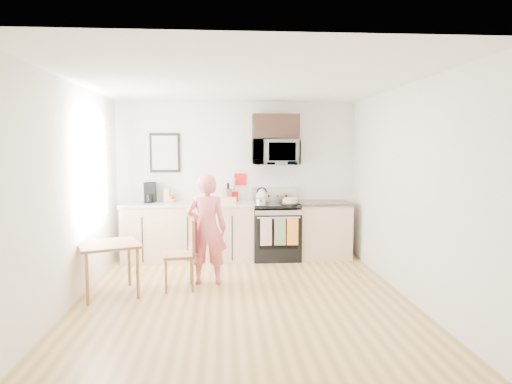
{
  "coord_description": "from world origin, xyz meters",
  "views": [
    {
      "loc": [
        -0.23,
        -5.41,
        1.82
      ],
      "look_at": [
        0.23,
        1.0,
        1.21
      ],
      "focal_mm": 32.0,
      "sensor_mm": 36.0,
      "label": 1
    }
  ],
  "objects": [
    {
      "name": "coffee_maker",
      "position": [
        -1.43,
        2.11,
        1.1
      ],
      "size": [
        0.2,
        0.28,
        0.33
      ],
      "rotation": [
        0.0,
        0.0,
        0.07
      ],
      "color": "black",
      "rests_on": "countertop_left"
    },
    {
      "name": "cake",
      "position": [
        0.85,
        1.86,
        0.97
      ],
      "size": [
        0.3,
        0.3,
        0.1
      ],
      "color": "black",
      "rests_on": "range"
    },
    {
      "name": "knife_block",
      "position": [
        -0.16,
        2.09,
        1.05
      ],
      "size": [
        0.14,
        0.17,
        0.22
      ],
      "primitive_type": "cube",
      "rotation": [
        0.0,
        0.0,
        0.38
      ],
      "color": "brown",
      "rests_on": "countertop_left"
    },
    {
      "name": "countertop_right",
      "position": [
        1.43,
        2.0,
        0.92
      ],
      "size": [
        0.88,
        0.64,
        0.04
      ],
      "primitive_type": "cube",
      "color": "black",
      "rests_on": "cabinet_right"
    },
    {
      "name": "fruit_bowl",
      "position": [
        -1.12,
        2.13,
        0.98
      ],
      "size": [
        0.26,
        0.26,
        0.11
      ],
      "color": "white",
      "rests_on": "countertop_left"
    },
    {
      "name": "wall_trivet",
      "position": [
        0.05,
        2.28,
        1.3
      ],
      "size": [
        0.2,
        0.02,
        0.2
      ],
      "primitive_type": "cube",
      "color": "red",
      "rests_on": "back_wall"
    },
    {
      "name": "upper_cabinet",
      "position": [
        0.63,
        2.12,
        2.18
      ],
      "size": [
        0.76,
        0.35,
        0.4
      ],
      "primitive_type": "cube",
      "color": "black",
      "rests_on": "back_wall"
    },
    {
      "name": "microwave",
      "position": [
        0.63,
        2.08,
        1.76
      ],
      "size": [
        0.76,
        0.51,
        0.42
      ],
      "primitive_type": "imported",
      "color": "#B2B2B7",
      "rests_on": "back_wall"
    },
    {
      "name": "ceiling",
      "position": [
        0.0,
        0.0,
        2.6
      ],
      "size": [
        4.0,
        4.6,
        0.04
      ],
      "primitive_type": "cube",
      "color": "white",
      "rests_on": "back_wall"
    },
    {
      "name": "milk_carton",
      "position": [
        -1.16,
        2.11,
        1.05
      ],
      "size": [
        0.1,
        0.1,
        0.22
      ],
      "primitive_type": "cube",
      "rotation": [
        0.0,
        0.0,
        -0.25
      ],
      "color": "tan",
      "rests_on": "countertop_left"
    },
    {
      "name": "cabinet_right",
      "position": [
        1.43,
        2.0,
        0.45
      ],
      "size": [
        0.84,
        0.6,
        0.9
      ],
      "primitive_type": "cube",
      "color": "tan",
      "rests_on": "floor"
    },
    {
      "name": "countertop_left",
      "position": [
        -0.8,
        2.0,
        0.92
      ],
      "size": [
        2.14,
        0.64,
        0.04
      ],
      "primitive_type": "cube",
      "color": "beige",
      "rests_on": "cabinet_left"
    },
    {
      "name": "window",
      "position": [
        -1.96,
        0.8,
        1.55
      ],
      "size": [
        0.06,
        1.4,
        1.5
      ],
      "color": "white",
      "rests_on": "left_wall"
    },
    {
      "name": "floor",
      "position": [
        0.0,
        0.0,
        0.0
      ],
      "size": [
        4.6,
        4.6,
        0.0
      ],
      "primitive_type": "plane",
      "color": "olive",
      "rests_on": "ground"
    },
    {
      "name": "dining_table",
      "position": [
        -1.65,
        0.24,
        0.58
      ],
      "size": [
        0.79,
        0.79,
        0.66
      ],
      "rotation": [
        0.0,
        0.0,
        0.37
      ],
      "color": "brown",
      "rests_on": "floor"
    },
    {
      "name": "front_wall",
      "position": [
        0.0,
        -2.3,
        1.3
      ],
      "size": [
        4.0,
        0.04,
        2.6
      ],
      "primitive_type": "cube",
      "color": "white",
      "rests_on": "floor"
    },
    {
      "name": "utensil_crock",
      "position": [
        -0.05,
        2.22,
        1.09
      ],
      "size": [
        0.13,
        0.13,
        0.38
      ],
      "color": "red",
      "rests_on": "countertop_left"
    },
    {
      "name": "bread_bag",
      "position": [
        -0.18,
        1.78,
        0.99
      ],
      "size": [
        0.3,
        0.16,
        0.11
      ],
      "primitive_type": "cube",
      "rotation": [
        0.0,
        0.0,
        -0.09
      ],
      "color": "tan",
      "rests_on": "countertop_left"
    },
    {
      "name": "back_wall",
      "position": [
        0.0,
        2.3,
        1.3
      ],
      "size": [
        4.0,
        0.04,
        2.6
      ],
      "primitive_type": "cube",
      "color": "white",
      "rests_on": "floor"
    },
    {
      "name": "wall_art",
      "position": [
        -1.2,
        2.28,
        1.75
      ],
      "size": [
        0.5,
        0.04,
        0.65
      ],
      "color": "black",
      "rests_on": "back_wall"
    },
    {
      "name": "left_wall",
      "position": [
        -2.0,
        0.0,
        1.3
      ],
      "size": [
        0.04,
        4.6,
        2.6
      ],
      "primitive_type": "cube",
      "color": "white",
      "rests_on": "floor"
    },
    {
      "name": "range",
      "position": [
        0.63,
        1.98,
        0.44
      ],
      "size": [
        0.76,
        0.7,
        1.16
      ],
      "color": "black",
      "rests_on": "floor"
    },
    {
      "name": "cabinet_left",
      "position": [
        -0.8,
        2.0,
        0.45
      ],
      "size": [
        2.1,
        0.6,
        0.9
      ],
      "primitive_type": "cube",
      "color": "tan",
      "rests_on": "floor"
    },
    {
      "name": "right_wall",
      "position": [
        2.0,
        0.0,
        1.3
      ],
      "size": [
        0.04,
        4.6,
        2.6
      ],
      "primitive_type": "cube",
      "color": "white",
      "rests_on": "floor"
    },
    {
      "name": "person",
      "position": [
        -0.46,
        0.66,
        0.74
      ],
      "size": [
        0.55,
        0.37,
        1.49
      ],
      "primitive_type": "imported",
      "rotation": [
        0.0,
        0.0,
        3.12
      ],
      "color": "#D2393D",
      "rests_on": "floor"
    },
    {
      "name": "chair",
      "position": [
        -0.68,
        0.44,
        0.59
      ],
      "size": [
        0.47,
        0.43,
        0.92
      ],
      "rotation": [
        0.0,
        0.0,
        0.12
      ],
      "color": "brown",
      "rests_on": "floor"
    },
    {
      "name": "pot",
      "position": [
        0.36,
        1.75,
        0.97
      ],
      "size": [
        0.2,
        0.33,
        0.1
      ],
      "rotation": [
        0.0,
        0.0,
        -0.1
      ],
      "color": "#B2B2B7",
      "rests_on": "range"
    },
    {
      "name": "kettle",
      "position": [
        0.41,
        2.16,
        1.03
      ],
      "size": [
        0.2,
        0.2,
        0.25
      ],
      "color": "white",
      "rests_on": "range"
    }
  ]
}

